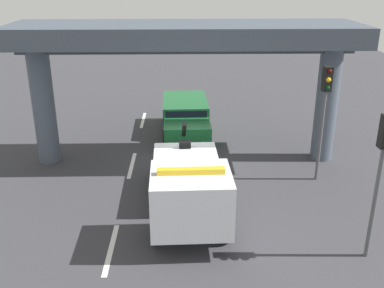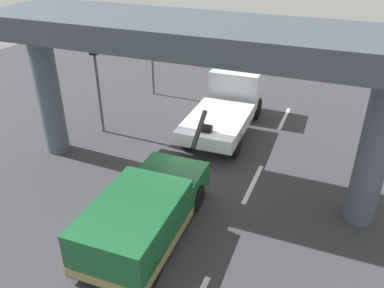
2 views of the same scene
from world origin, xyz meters
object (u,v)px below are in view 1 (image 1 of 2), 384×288
(tow_truck_white, at_px, (189,186))
(traffic_light_far, at_px, (383,157))
(towed_van_green, at_px, (185,118))
(traffic_light_near, at_px, (325,99))

(tow_truck_white, height_order, traffic_light_far, traffic_light_far)
(towed_van_green, bearing_deg, traffic_light_near, 42.85)
(tow_truck_white, relative_size, traffic_light_near, 1.64)
(towed_van_green, xyz_separation_m, traffic_light_near, (5.46, 5.06, 2.46))
(tow_truck_white, xyz_separation_m, towed_van_green, (-8.29, -0.02, -0.42))
(traffic_light_far, bearing_deg, tow_truck_white, -113.30)
(traffic_light_near, bearing_deg, tow_truck_white, -60.67)
(traffic_light_near, bearing_deg, traffic_light_far, 0.00)
(traffic_light_far, bearing_deg, traffic_light_near, 180.00)
(tow_truck_white, relative_size, towed_van_green, 1.39)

